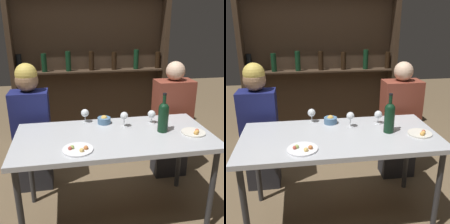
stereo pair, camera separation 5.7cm
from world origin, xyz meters
TOP-DOWN VIEW (x-y plane):
  - ground_plane at (0.00, 0.00)m, footprint 10.00×10.00m
  - dining_table at (0.00, 0.00)m, footprint 1.52×0.71m
  - wine_rack_wall at (-0.00, 1.69)m, footprint 2.04×0.21m
  - wine_bottle at (0.39, 0.00)m, footprint 0.08×0.08m
  - wine_glass_0 at (0.11, 0.15)m, footprint 0.06×0.06m
  - wine_glass_1 at (-0.20, 0.30)m, footprint 0.07×0.07m
  - wine_glass_2 at (0.36, 0.19)m, footprint 0.07×0.07m
  - food_plate_0 at (-0.29, -0.21)m, footprint 0.21×0.21m
  - food_plate_1 at (0.62, -0.08)m, footprint 0.18×0.18m
  - snack_bowl at (-0.04, 0.25)m, footprint 0.11×0.11m
  - seated_person_left at (-0.69, 0.55)m, footprint 0.34×0.22m
  - seated_person_right at (0.70, 0.55)m, footprint 0.37×0.22m

SIDE VIEW (x-z plane):
  - ground_plane at x=0.00m, z-range 0.00..0.00m
  - seated_person_right at x=0.70m, z-range -0.04..1.18m
  - seated_person_left at x=-0.69m, z-range 0.00..1.24m
  - dining_table at x=0.00m, z-range 0.31..1.07m
  - food_plate_0 at x=-0.29m, z-range 0.74..0.78m
  - food_plate_1 at x=0.62m, z-range 0.74..0.78m
  - snack_bowl at x=-0.04m, z-range 0.75..0.82m
  - wine_glass_2 at x=0.36m, z-range 0.77..0.89m
  - wine_glass_1 at x=-0.20m, z-range 0.78..0.90m
  - wine_glass_0 at x=0.11m, z-range 0.78..0.91m
  - wine_bottle at x=0.39m, z-range 0.73..1.04m
  - wine_rack_wall at x=0.00m, z-range 0.02..2.23m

